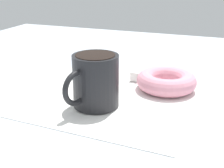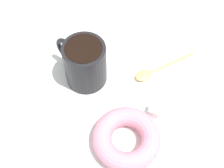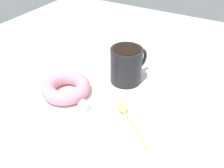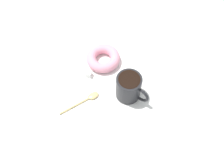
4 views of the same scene
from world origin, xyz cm
name	(u,v)px [view 1 (image 1 of 4)]	position (x,y,z in cm)	size (l,w,h in cm)	color
ground_plane	(102,97)	(0.00, 0.00, -1.00)	(120.00, 120.00, 2.00)	#B2BCC6
napkin	(112,95)	(0.68, 2.26, 0.15)	(31.25, 31.25, 0.30)	white
coffee_cup	(95,80)	(6.50, 1.38, 4.95)	(11.04, 7.82, 9.02)	black
donut	(166,81)	(-5.48, 11.25, 1.98)	(11.59, 11.59, 3.35)	pink
spoon	(93,78)	(-5.22, -4.37, 0.70)	(9.95, 11.53, 0.90)	#D8B772
sugar_cube	(135,76)	(-8.18, 4.18, 1.25)	(1.91, 1.91, 1.91)	white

